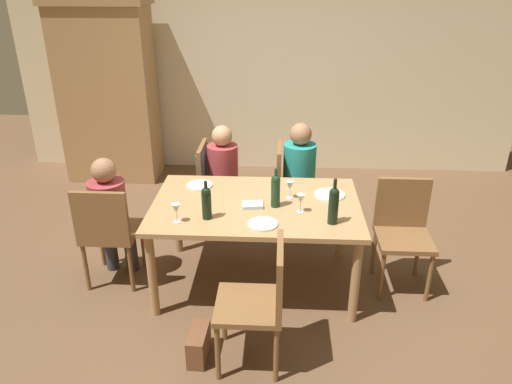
{
  "coord_description": "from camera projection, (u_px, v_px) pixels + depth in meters",
  "views": [
    {
      "loc": [
        0.19,
        -3.53,
        2.5
      ],
      "look_at": [
        0.0,
        0.0,
        0.86
      ],
      "focal_mm": 34.26,
      "sensor_mm": 36.0,
      "label": 1
    }
  ],
  "objects": [
    {
      "name": "chair_left_end",
      "position": [
        108.0,
        229.0,
        4.01
      ],
      "size": [
        0.44,
        0.44,
        0.92
      ],
      "color": "brown",
      "rests_on": "ground_plane"
    },
    {
      "name": "chair_near",
      "position": [
        262.0,
        297.0,
        3.19
      ],
      "size": [
        0.44,
        0.44,
        0.92
      ],
      "rotation": [
        0.0,
        0.0,
        1.57
      ],
      "color": "brown",
      "rests_on": "ground_plane"
    },
    {
      "name": "person_man_bearded",
      "position": [
        302.0,
        171.0,
        4.79
      ],
      "size": [
        0.36,
        0.32,
        1.15
      ],
      "rotation": [
        0.0,
        0.0,
        -1.57
      ],
      "color": "#33333D",
      "rests_on": "ground_plane"
    },
    {
      "name": "wine_glass_near_left",
      "position": [
        290.0,
        186.0,
        3.98
      ],
      "size": [
        0.07,
        0.07,
        0.15
      ],
      "color": "silver",
      "rests_on": "dining_table"
    },
    {
      "name": "handbag",
      "position": [
        199.0,
        344.0,
        3.39
      ],
      "size": [
        0.13,
        0.29,
        0.22
      ],
      "primitive_type": "cube",
      "rotation": [
        0.0,
        0.0,
        1.52
      ],
      "color": "brown",
      "rests_on": "ground_plane"
    },
    {
      "name": "chair_far_left",
      "position": [
        211.0,
        176.0,
        4.86
      ],
      "size": [
        0.46,
        0.44,
        0.92
      ],
      "rotation": [
        0.0,
        0.0,
        -1.57
      ],
      "color": "brown",
      "rests_on": "ground_plane"
    },
    {
      "name": "person_woman_host",
      "position": [
        226.0,
        171.0,
        4.83
      ],
      "size": [
        0.34,
        0.3,
        1.12
      ],
      "rotation": [
        0.0,
        0.0,
        -1.57
      ],
      "color": "#33333D",
      "rests_on": "ground_plane"
    },
    {
      "name": "wine_bottle_dark_red",
      "position": [
        206.0,
        202.0,
        3.65
      ],
      "size": [
        0.07,
        0.07,
        0.31
      ],
      "color": "black",
      "rests_on": "dining_table"
    },
    {
      "name": "dinner_plate_host",
      "position": [
        200.0,
        185.0,
        4.24
      ],
      "size": [
        0.22,
        0.22,
        0.01
      ],
      "primitive_type": "cylinder",
      "color": "white",
      "rests_on": "dining_table"
    },
    {
      "name": "chair_far_right",
      "position": [
        290.0,
        183.0,
        4.85
      ],
      "size": [
        0.44,
        0.44,
        0.92
      ],
      "rotation": [
        0.0,
        0.0,
        -1.57
      ],
      "color": "brown",
      "rests_on": "ground_plane"
    },
    {
      "name": "wine_bottle_tall_green",
      "position": [
        334.0,
        204.0,
        3.57
      ],
      "size": [
        0.08,
        0.08,
        0.36
      ],
      "color": "black",
      "rests_on": "dining_table"
    },
    {
      "name": "wine_glass_centre",
      "position": [
        301.0,
        199.0,
        3.75
      ],
      "size": [
        0.07,
        0.07,
        0.15
      ],
      "color": "silver",
      "rests_on": "dining_table"
    },
    {
      "name": "armoire_cabinet",
      "position": [
        108.0,
        92.0,
        5.96
      ],
      "size": [
        1.18,
        0.62,
        2.18
      ],
      "color": "#A87F51",
      "rests_on": "ground_plane"
    },
    {
      "name": "folded_napkin",
      "position": [
        253.0,
        205.0,
        3.87
      ],
      "size": [
        0.18,
        0.14,
        0.03
      ],
      "primitive_type": "cube",
      "rotation": [
        0.0,
        0.0,
        0.15
      ],
      "color": "#ADC6D6",
      "rests_on": "dining_table"
    },
    {
      "name": "ground_plane",
      "position": [
        256.0,
        281.0,
        4.25
      ],
      "size": [
        10.0,
        10.0,
        0.0
      ],
      "primitive_type": "plane",
      "color": "brown"
    },
    {
      "name": "rear_room_partition",
      "position": [
        268.0,
        66.0,
        6.17
      ],
      "size": [
        6.4,
        0.12,
        2.7
      ],
      "primitive_type": "cube",
      "color": "beige",
      "rests_on": "ground_plane"
    },
    {
      "name": "dining_table",
      "position": [
        256.0,
        212.0,
        3.97
      ],
      "size": [
        1.67,
        1.08,
        0.76
      ],
      "color": "#A87F51",
      "rests_on": "ground_plane"
    },
    {
      "name": "dinner_plate_guest_right",
      "position": [
        330.0,
        195.0,
        4.07
      ],
      "size": [
        0.25,
        0.25,
        0.01
      ],
      "primitive_type": "cylinder",
      "color": "white",
      "rests_on": "dining_table"
    },
    {
      "name": "dinner_plate_guest_left",
      "position": [
        263.0,
        224.0,
        3.6
      ],
      "size": [
        0.22,
        0.22,
        0.01
      ],
      "primitive_type": "cylinder",
      "color": "silver",
      "rests_on": "dining_table"
    },
    {
      "name": "wine_bottle_short_olive",
      "position": [
        276.0,
        190.0,
        3.83
      ],
      "size": [
        0.07,
        0.07,
        0.32
      ],
      "color": "#19381E",
      "rests_on": "dining_table"
    },
    {
      "name": "chair_right_end",
      "position": [
        403.0,
        226.0,
        4.05
      ],
      "size": [
        0.44,
        0.44,
        0.92
      ],
      "rotation": [
        0.0,
        0.0,
        3.14
      ],
      "color": "brown",
      "rests_on": "ground_plane"
    },
    {
      "name": "person_man_guest",
      "position": [
        110.0,
        210.0,
        4.06
      ],
      "size": [
        0.3,
        0.34,
        1.12
      ],
      "color": "#33333D",
      "rests_on": "ground_plane"
    },
    {
      "name": "wine_glass_near_right",
      "position": [
        176.0,
        209.0,
        3.6
      ],
      "size": [
        0.07,
        0.07,
        0.15
      ],
      "color": "silver",
      "rests_on": "dining_table"
    }
  ]
}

